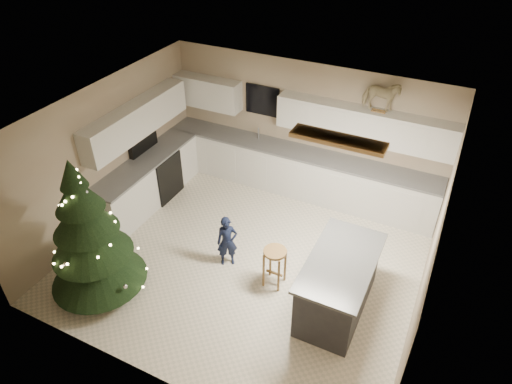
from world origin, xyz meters
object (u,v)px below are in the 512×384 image
(toddler, at_px, (227,241))
(christmas_tree, at_px, (90,242))
(rocking_horse, at_px, (381,96))
(island, at_px, (338,284))
(bar_stool, at_px, (275,259))

(toddler, bearing_deg, christmas_tree, -170.99)
(toddler, height_order, rocking_horse, rocking_horse)
(toddler, bearing_deg, island, -36.75)
(bar_stool, height_order, rocking_horse, rocking_horse)
(toddler, bearing_deg, bar_stool, -38.58)
(island, relative_size, rocking_horse, 2.61)
(christmas_tree, height_order, rocking_horse, rocking_horse)
(christmas_tree, xyz_separation_m, toddler, (1.50, 1.37, -0.51))
(rocking_horse, bearing_deg, toddler, 142.38)
(island, relative_size, christmas_tree, 0.72)
(island, bearing_deg, christmas_tree, -159.77)
(island, height_order, toddler, island)
(christmas_tree, distance_m, toddler, 2.09)
(rocking_horse, bearing_deg, bar_stool, 159.14)
(island, height_order, rocking_horse, rocking_horse)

